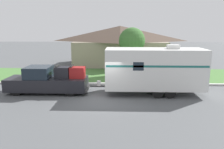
{
  "coord_description": "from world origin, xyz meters",
  "views": [
    {
      "loc": [
        1.1,
        -14.1,
        4.72
      ],
      "look_at": [
        0.59,
        1.29,
        1.4
      ],
      "focal_mm": 35.0,
      "sensor_mm": 36.0,
      "label": 1
    }
  ],
  "objects": [
    {
      "name": "lawn_strip",
      "position": [
        0.0,
        7.4,
        0.01
      ],
      "size": [
        80.0,
        7.0,
        0.03
      ],
      "color": "#477538",
      "rests_on": "ground_plane"
    },
    {
      "name": "house_across_street",
      "position": [
        1.2,
        14.41,
        2.56
      ],
      "size": [
        12.31,
        7.18,
        4.94
      ],
      "color": "gray",
      "rests_on": "ground_plane"
    },
    {
      "name": "ground_plane",
      "position": [
        0.0,
        0.0,
        0.0
      ],
      "size": [
        120.0,
        120.0,
        0.0
      ],
      "primitive_type": "plane",
      "color": "#515456"
    },
    {
      "name": "mailbox",
      "position": [
        -6.5,
        4.88,
        1.01
      ],
      "size": [
        0.48,
        0.2,
        1.32
      ],
      "color": "brown",
      "rests_on": "ground_plane"
    },
    {
      "name": "pickup_truck",
      "position": [
        -4.11,
        1.29,
        0.9
      ],
      "size": [
        5.92,
        1.98,
        2.05
      ],
      "color": "black",
      "rests_on": "ground_plane"
    },
    {
      "name": "travel_trailer",
      "position": [
        3.62,
        1.29,
        1.85
      ],
      "size": [
        8.1,
        2.41,
        3.55
      ],
      "color": "black",
      "rests_on": "ground_plane"
    },
    {
      "name": "tree_in_yard",
      "position": [
        2.35,
        7.77,
        3.43
      ],
      "size": [
        2.61,
        2.61,
        4.75
      ],
      "color": "brown",
      "rests_on": "ground_plane"
    },
    {
      "name": "curb_strip",
      "position": [
        0.0,
        3.75,
        0.07
      ],
      "size": [
        80.0,
        0.3,
        0.14
      ],
      "color": "#ADADA8",
      "rests_on": "ground_plane"
    }
  ]
}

